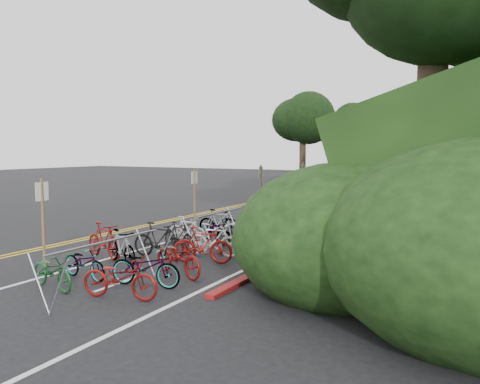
{
  "coord_description": "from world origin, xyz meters",
  "views": [
    {
      "loc": [
        11.02,
        -10.38,
        3.24
      ],
      "look_at": [
        0.75,
        8.5,
        1.3
      ],
      "focal_mm": 35.0,
      "sensor_mm": 36.0,
      "label": 1
    }
  ],
  "objects": [
    {
      "name": "ground",
      "position": [
        0.0,
        0.0,
        0.0
      ],
      "size": [
        120.0,
        120.0,
        0.0
      ],
      "primitive_type": "plane",
      "color": "black",
      "rests_on": "ground"
    },
    {
      "name": "road_markings",
      "position": [
        0.63,
        10.1,
        0.0
      ],
      "size": [
        7.47,
        80.0,
        0.01
      ],
      "color": "gold",
      "rests_on": "ground"
    },
    {
      "name": "red_curb",
      "position": [
        5.7,
        12.0,
        0.05
      ],
      "size": [
        0.25,
        28.0,
        0.1
      ],
      "primitive_type": "cube",
      "color": "maroon",
      "rests_on": "ground"
    },
    {
      "name": "tree_cluster",
      "position": [
        9.76,
        22.04,
        10.67
      ],
      "size": [
        31.71,
        53.42,
        17.05
      ],
      "color": "#2D2319",
      "rests_on": "ground"
    },
    {
      "name": "bike_rack_front",
      "position": [
        3.51,
        -2.75,
        0.91
      ],
      "size": [
        1.17,
        3.42,
        1.22
      ],
      "color": "#92959C",
      "rests_on": "ground"
    },
    {
      "name": "bike_racks_rest",
      "position": [
        3.0,
        13.0,
        0.85
      ],
      "size": [
        1.14,
        23.0,
        1.17
      ],
      "color": "#92959C",
      "rests_on": "ground"
    },
    {
      "name": "signpost_near",
      "position": [
        0.43,
        -1.99,
        1.42
      ],
      "size": [
        0.08,
        0.4,
        2.48
      ],
      "color": "brown",
      "rests_on": "ground"
    },
    {
      "name": "signposts_rest",
      "position": [
        0.6,
        14.0,
        1.43
      ],
      "size": [
        0.08,
        18.4,
        2.5
      ],
      "color": "brown",
      "rests_on": "ground"
    },
    {
      "name": "bike_front",
      "position": [
        0.86,
        -0.21,
        0.54
      ],
      "size": [
        0.95,
        1.86,
        1.07
      ],
      "primitive_type": "imported",
      "rotation": [
        0.0,
        0.0,
        1.31
      ],
      "color": "maroon",
      "rests_on": "ground"
    },
    {
      "name": "bike_valet",
      "position": [
        3.08,
        0.81,
        0.49
      ],
      "size": [
        3.28,
        9.91,
        1.08
      ],
      "color": "#144C1E",
      "rests_on": "ground"
    }
  ]
}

